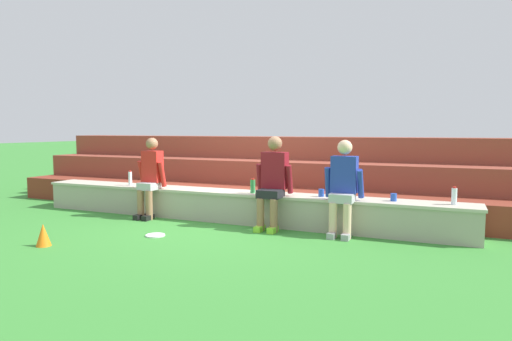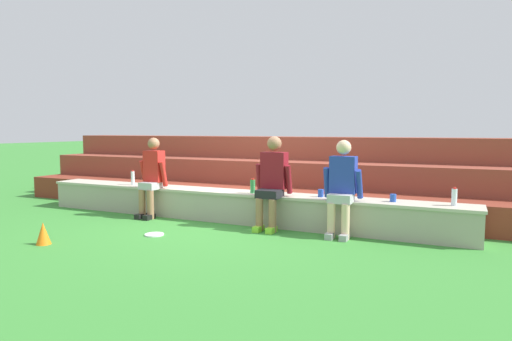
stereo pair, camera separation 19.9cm
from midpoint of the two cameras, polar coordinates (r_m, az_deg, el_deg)
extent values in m
plane|color=#388433|center=(6.89, -3.26, -6.87)|extent=(80.00, 80.00, 0.00)
cube|color=#A8A08E|center=(7.06, -2.33, -4.62)|extent=(7.16, 0.49, 0.47)
cube|color=#BCB39F|center=(7.03, -2.34, -2.83)|extent=(7.20, 0.53, 0.04)
cube|color=maroon|center=(7.73, 0.23, -3.89)|extent=(10.10, 0.70, 0.44)
cube|color=brown|center=(8.33, 2.25, -1.70)|extent=(10.10, 0.70, 0.87)
cube|color=brown|center=(8.95, 3.98, 0.18)|extent=(10.10, 0.70, 1.31)
cylinder|color=#996B4C|center=(7.48, -13.75, -4.21)|extent=(0.11, 0.11, 0.47)
cylinder|color=#996B4C|center=(7.37, -12.72, -4.32)|extent=(0.11, 0.11, 0.47)
cube|color=black|center=(7.48, -13.90, -5.75)|extent=(0.10, 0.22, 0.08)
cube|color=black|center=(7.38, -12.88, -5.88)|extent=(0.10, 0.22, 0.08)
cube|color=#B2B2B7|center=(7.48, -12.71, -1.92)|extent=(0.28, 0.30, 0.12)
cube|color=red|center=(7.52, -12.28, 0.54)|extent=(0.31, 0.20, 0.52)
sphere|color=#996B4C|center=(7.50, -12.34, 3.42)|extent=(0.20, 0.20, 0.20)
cylinder|color=red|center=(7.64, -13.57, -0.29)|extent=(0.08, 0.17, 0.43)
cylinder|color=red|center=(7.40, -11.10, -0.43)|extent=(0.08, 0.18, 0.43)
cylinder|color=#996B4C|center=(6.37, 1.35, -5.71)|extent=(0.11, 0.11, 0.47)
cylinder|color=#996B4C|center=(6.29, 3.06, -5.85)|extent=(0.11, 0.11, 0.47)
cube|color=#8CD833|center=(6.37, 1.20, -7.52)|extent=(0.10, 0.22, 0.08)
cube|color=#8CD833|center=(6.29, 2.91, -7.68)|extent=(0.10, 0.22, 0.08)
cube|color=black|center=(6.40, 2.65, -3.01)|extent=(0.33, 0.32, 0.12)
cube|color=maroon|center=(6.52, 3.25, 0.02)|extent=(0.37, 0.20, 0.54)
sphere|color=#996B4C|center=(6.49, 3.27, 3.50)|extent=(0.21, 0.21, 0.21)
cylinder|color=maroon|center=(6.60, 1.28, -0.96)|extent=(0.08, 0.14, 0.43)
cylinder|color=maroon|center=(6.43, 5.13, -1.15)|extent=(0.08, 0.17, 0.43)
cylinder|color=beige|center=(6.06, 10.63, -6.37)|extent=(0.11, 0.11, 0.47)
cylinder|color=beige|center=(6.02, 12.41, -6.49)|extent=(0.11, 0.11, 0.47)
cube|color=#99999E|center=(6.06, 10.50, -8.27)|extent=(0.10, 0.22, 0.08)
cube|color=#99999E|center=(6.02, 12.28, -8.40)|extent=(0.10, 0.22, 0.08)
cube|color=#B2B2B7|center=(6.09, 11.82, -3.53)|extent=(0.31, 0.29, 0.12)
cube|color=#23389E|center=(6.16, 12.11, -0.54)|extent=(0.35, 0.20, 0.51)
sphere|color=beige|center=(6.14, 12.18, 2.93)|extent=(0.20, 0.20, 0.20)
cylinder|color=#23389E|center=(6.21, 10.03, -1.52)|extent=(0.08, 0.16, 0.43)
cylinder|color=#23389E|center=(6.11, 14.10, -1.71)|extent=(0.08, 0.24, 0.42)
cylinder|color=silver|center=(6.26, 25.06, -3.15)|extent=(0.07, 0.07, 0.22)
cylinder|color=red|center=(6.24, 25.10, -2.07)|extent=(0.04, 0.04, 0.02)
cylinder|color=green|center=(6.79, 0.41, -2.07)|extent=(0.08, 0.08, 0.21)
cylinder|color=red|center=(6.77, 0.41, -1.11)|extent=(0.05, 0.05, 0.02)
cylinder|color=silver|center=(8.05, -14.94, -0.96)|extent=(0.06, 0.06, 0.24)
cylinder|color=red|center=(8.04, -14.96, -0.04)|extent=(0.04, 0.04, 0.02)
cylinder|color=blue|center=(6.30, 18.15, -3.38)|extent=(0.08, 0.08, 0.10)
cylinder|color=blue|center=(6.49, 9.23, -2.90)|extent=(0.08, 0.08, 0.11)
cylinder|color=white|center=(6.29, -12.11, -8.09)|extent=(0.26, 0.26, 0.02)
cone|color=orange|center=(6.22, -24.95, -7.38)|extent=(0.18, 0.18, 0.28)
camera|label=1|loc=(0.10, -89.16, 0.08)|focal=30.98mm
camera|label=2|loc=(0.10, 90.84, -0.08)|focal=30.98mm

